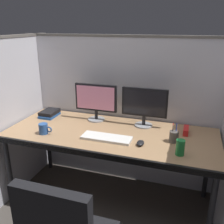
# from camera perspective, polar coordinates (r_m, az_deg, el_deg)

# --- Properties ---
(ground_plane) EXTENTS (8.00, 8.00, 0.00)m
(ground_plane) POSITION_cam_1_polar(r_m,az_deg,el_deg) (2.45, -2.76, -23.57)
(ground_plane) COLOR #423D38
(cubicle_partition_rear) EXTENTS (2.21, 0.06, 1.57)m
(cubicle_partition_rear) POSITION_cam_1_polar(r_m,az_deg,el_deg) (2.65, 2.64, 0.07)
(cubicle_partition_rear) COLOR silver
(cubicle_partition_rear) RESTS_ON ground
(cubicle_partition_left) EXTENTS (0.06, 1.41, 1.57)m
(cubicle_partition_left) POSITION_cam_1_polar(r_m,az_deg,el_deg) (2.64, -22.10, -1.47)
(cubicle_partition_left) COLOR silver
(cubicle_partition_left) RESTS_ON ground
(desk) EXTENTS (1.90, 0.80, 0.74)m
(desk) POSITION_cam_1_polar(r_m,az_deg,el_deg) (2.28, -0.49, -5.94)
(desk) COLOR #997551
(desk) RESTS_ON ground
(monitor_left) EXTENTS (0.43, 0.17, 0.37)m
(monitor_left) POSITION_cam_1_polar(r_m,az_deg,el_deg) (2.49, -3.71, 2.80)
(monitor_left) COLOR gray
(monitor_left) RESTS_ON desk
(monitor_right) EXTENTS (0.43, 0.17, 0.37)m
(monitor_right) POSITION_cam_1_polar(r_m,az_deg,el_deg) (2.35, 7.43, 1.68)
(monitor_right) COLOR gray
(monitor_right) RESTS_ON desk
(keyboard_main) EXTENTS (0.43, 0.15, 0.02)m
(keyboard_main) POSITION_cam_1_polar(r_m,az_deg,el_deg) (2.14, -1.27, -5.94)
(keyboard_main) COLOR silver
(keyboard_main) RESTS_ON desk
(computer_mouse) EXTENTS (0.06, 0.10, 0.04)m
(computer_mouse) POSITION_cam_1_polar(r_m,az_deg,el_deg) (2.05, 6.52, -7.06)
(computer_mouse) COLOR black
(computer_mouse) RESTS_ON desk
(coffee_mug) EXTENTS (0.13, 0.08, 0.09)m
(coffee_mug) POSITION_cam_1_polar(r_m,az_deg,el_deg) (2.31, -15.37, -3.72)
(coffee_mug) COLOR #264C8C
(coffee_mug) RESTS_ON desk
(pen_cup) EXTENTS (0.08, 0.08, 0.16)m
(pen_cup) POSITION_cam_1_polar(r_m,az_deg,el_deg) (2.14, 13.98, -5.47)
(pen_cup) COLOR #4C4742
(pen_cup) RESTS_ON desk
(book_stack) EXTENTS (0.15, 0.22, 0.06)m
(book_stack) POSITION_cam_1_polar(r_m,az_deg,el_deg) (2.73, -14.10, -0.31)
(book_stack) COLOR #1E478C
(book_stack) RESTS_ON desk
(soda_can) EXTENTS (0.07, 0.07, 0.12)m
(soda_can) POSITION_cam_1_polar(r_m,az_deg,el_deg) (1.94, 15.35, -7.83)
(soda_can) COLOR #197233
(soda_can) RESTS_ON desk
(red_stapler) EXTENTS (0.04, 0.15, 0.06)m
(red_stapler) POSITION_cam_1_polar(r_m,az_deg,el_deg) (2.34, 16.56, -4.06)
(red_stapler) COLOR red
(red_stapler) RESTS_ON desk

